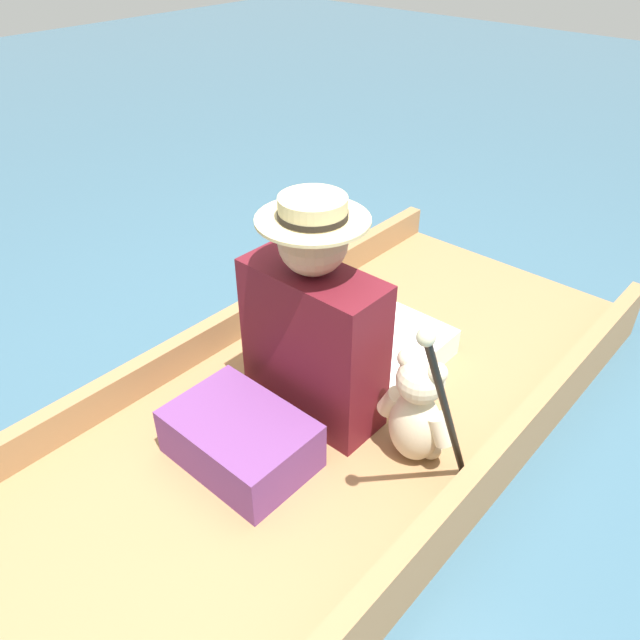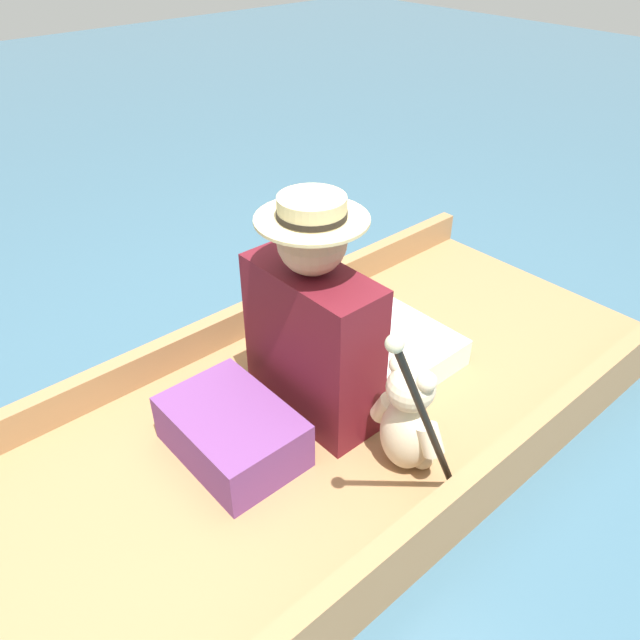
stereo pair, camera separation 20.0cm
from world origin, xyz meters
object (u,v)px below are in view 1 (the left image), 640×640
seated_person (332,331)px  teddy_bear (417,411)px  walking_cane (444,402)px  wine_glass (302,290)px

seated_person → teddy_bear: seated_person is taller
walking_cane → teddy_bear: bearing=136.0°
seated_person → teddy_bear: size_ratio=1.97×
wine_glass → walking_cane: bearing=-26.9°
seated_person → wine_glass: 0.51m
wine_glass → walking_cane: walking_cane is taller
teddy_bear → walking_cane: (0.16, -0.16, 0.24)m
teddy_bear → wine_glass: teddy_bear is taller
seated_person → walking_cane: seated_person is taller
teddy_bear → wine_glass: bearing=157.5°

